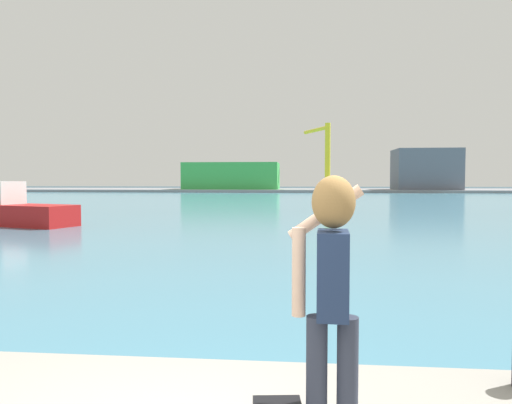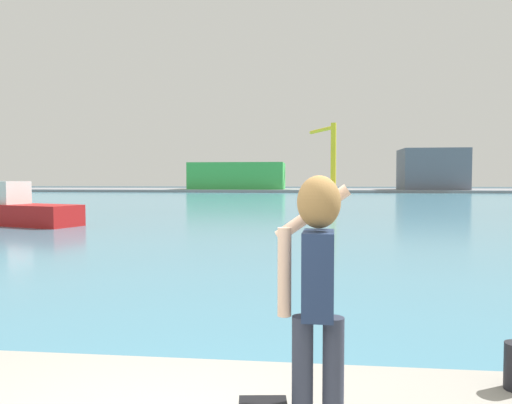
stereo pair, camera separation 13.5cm
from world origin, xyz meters
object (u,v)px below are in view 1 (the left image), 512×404
object	(u,v)px
person_photographer	(331,279)
boat_moored	(6,210)
port_crane	(324,148)
warehouse_left	(232,176)
warehouse_right	(426,169)

from	to	relation	value
person_photographer	boat_moored	distance (m)	25.03
person_photographer	boat_moored	world-z (taller)	person_photographer
person_photographer	port_crane	xyz separation A→B (m)	(3.87, 87.63, 6.51)
warehouse_left	warehouse_right	world-z (taller)	warehouse_right
boat_moored	warehouse_right	bearing A→B (deg)	78.58
person_photographer	boat_moored	xyz separation A→B (m)	(-15.23, 19.85, -0.87)
person_photographer	warehouse_left	xyz separation A→B (m)	(-13.76, 88.99, 1.36)
boat_moored	warehouse_right	distance (m)	77.70
warehouse_left	port_crane	xyz separation A→B (m)	(17.63, -1.36, 5.15)
warehouse_left	boat_moored	bearing A→B (deg)	-91.22
person_photographer	warehouse_right	world-z (taller)	warehouse_right
boat_moored	port_crane	xyz separation A→B (m)	(19.09, 67.78, 7.38)
warehouse_right	port_crane	world-z (taller)	port_crane
person_photographer	port_crane	distance (m)	87.96
person_photographer	warehouse_right	xyz separation A→B (m)	(22.47, 87.71, 2.54)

